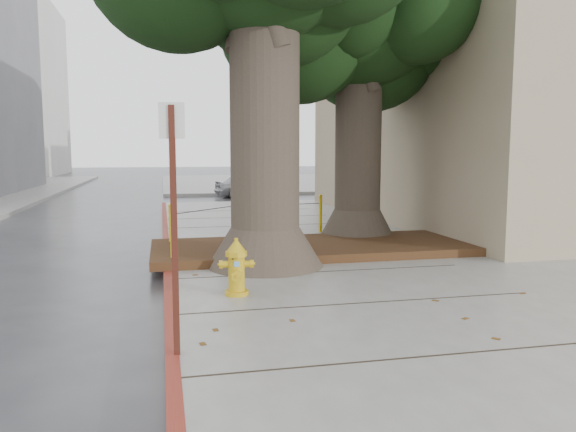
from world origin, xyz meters
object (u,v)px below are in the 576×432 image
fire_hydrant (236,267)px  car_silver (249,186)px  signpost (174,215)px  car_red (389,180)px

fire_hydrant → car_silver: 18.71m
car_silver → signpost: bearing=162.0°
fire_hydrant → car_red: 21.67m
fire_hydrant → car_silver: size_ratio=0.26×
signpost → car_red: (11.22, 21.23, -0.89)m
signpost → car_red: 24.03m
signpost → car_silver: bearing=85.4°
fire_hydrant → signpost: bearing=-106.4°
fire_hydrant → signpost: 2.57m
car_red → fire_hydrant: bearing=157.8°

